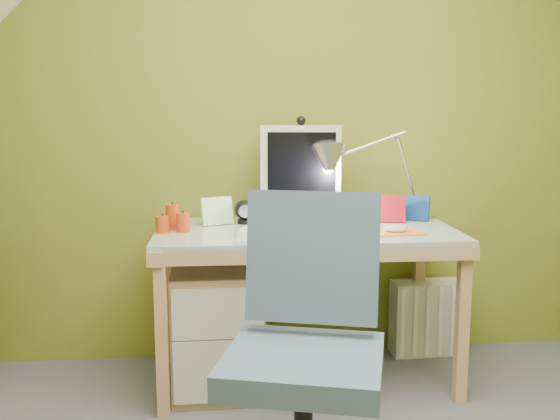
{
  "coord_description": "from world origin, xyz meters",
  "views": [
    {
      "loc": [
        -0.29,
        -1.66,
        1.28
      ],
      "look_at": [
        0.0,
        1.0,
        0.85
      ],
      "focal_mm": 42.0,
      "sensor_mm": 36.0,
      "label": 1
    }
  ],
  "objects": [
    {
      "name": "wall_back",
      "position": [
        0.0,
        1.6,
        1.2
      ],
      "size": [
        3.2,
        0.01,
        2.4
      ],
      "primitive_type": "cube",
      "color": "olive",
      "rests_on": "floor"
    },
    {
      "name": "desk",
      "position": [
        0.14,
        1.23,
        0.36
      ],
      "size": [
        1.37,
        0.71,
        0.73
      ],
      "primitive_type": null,
      "rotation": [
        0.0,
        0.0,
        -0.02
      ],
      "color": "tan",
      "rests_on": "floor"
    },
    {
      "name": "monitor",
      "position": [
        0.14,
        1.41,
        0.99
      ],
      "size": [
        0.41,
        0.27,
        0.52
      ],
      "primitive_type": null,
      "rotation": [
        0.0,
        0.0,
        -0.13
      ],
      "color": "beige",
      "rests_on": "desk"
    },
    {
      "name": "speaker_left",
      "position": [
        -0.13,
        1.39,
        0.78
      ],
      "size": [
        0.1,
        0.1,
        0.11
      ],
      "primitive_type": null,
      "rotation": [
        0.0,
        0.0,
        0.04
      ],
      "color": "black",
      "rests_on": "desk"
    },
    {
      "name": "speaker_right",
      "position": [
        0.41,
        1.39,
        0.78
      ],
      "size": [
        0.1,
        0.1,
        0.12
      ],
      "primitive_type": null,
      "rotation": [
        0.0,
        0.0,
        -0.07
      ],
      "color": "black",
      "rests_on": "desk"
    },
    {
      "name": "keyboard",
      "position": [
        0.06,
        1.09,
        0.74
      ],
      "size": [
        0.48,
        0.27,
        0.02
      ],
      "primitive_type": "cube",
      "rotation": [
        0.0,
        0.0,
        -0.3
      ],
      "color": "white",
      "rests_on": "desk"
    },
    {
      "name": "mousepad",
      "position": [
        0.52,
        1.09,
        0.73
      ],
      "size": [
        0.24,
        0.18,
        0.01
      ],
      "primitive_type": "cube",
      "rotation": [
        0.0,
        0.0,
        0.11
      ],
      "color": "orange",
      "rests_on": "desk"
    },
    {
      "name": "mouse",
      "position": [
        0.52,
        1.09,
        0.74
      ],
      "size": [
        0.12,
        0.09,
        0.04
      ],
      "primitive_type": "ellipsoid",
      "rotation": [
        0.0,
        0.0,
        -0.25
      ],
      "color": "silver",
      "rests_on": "mousepad"
    },
    {
      "name": "amber_tumbler",
      "position": [
        0.32,
        1.15,
        0.77
      ],
      "size": [
        0.08,
        0.08,
        0.1
      ],
      "primitive_type": "cylinder",
      "rotation": [
        0.0,
        0.0,
        -0.0
      ],
      "color": "brown",
      "rests_on": "desk"
    },
    {
      "name": "candle_cluster",
      "position": [
        -0.46,
        1.24,
        0.78
      ],
      "size": [
        0.17,
        0.15,
        0.11
      ],
      "primitive_type": null,
      "rotation": [
        0.0,
        0.0,
        -0.16
      ],
      "color": "#C43D11",
      "rests_on": "desk"
    },
    {
      "name": "photo_frame_red",
      "position": [
        0.56,
        1.35,
        0.79
      ],
      "size": [
        0.15,
        0.04,
        0.13
      ],
      "primitive_type": "cube",
      "rotation": [
        0.0,
        0.0,
        -0.15
      ],
      "color": "#AC1224",
      "rests_on": "desk"
    },
    {
      "name": "photo_frame_blue",
      "position": [
        0.7,
        1.39,
        0.78
      ],
      "size": [
        0.13,
        0.09,
        0.12
      ],
      "primitive_type": "cube",
      "rotation": [
        0.0,
        0.0,
        -0.57
      ],
      "color": "navy",
      "rests_on": "desk"
    },
    {
      "name": "photo_frame_green",
      "position": [
        -0.26,
        1.37,
        0.79
      ],
      "size": [
        0.15,
        0.08,
        0.13
      ],
      "primitive_type": "cube",
      "rotation": [
        0.0,
        0.0,
        0.38
      ],
      "color": "#B6E29B",
      "rests_on": "desk"
    },
    {
      "name": "desk_lamp",
      "position": [
        0.59,
        1.41,
        1.03
      ],
      "size": [
        0.61,
        0.34,
        0.62
      ],
      "primitive_type": null,
      "rotation": [
        0.0,
        0.0,
        -0.16
      ],
      "color": "#B4B4B8",
      "rests_on": "desk"
    },
    {
      "name": "task_chair",
      "position": [
        -0.01,
        0.26,
        0.5
      ],
      "size": [
        0.68,
        0.68,
        1.0
      ],
      "primitive_type": null,
      "rotation": [
        0.0,
        0.0,
        -0.29
      ],
      "color": "#42556D",
      "rests_on": "floor"
    },
    {
      "name": "radiator",
      "position": [
        0.83,
        1.5,
        0.19
      ],
      "size": [
        0.39,
        0.16,
        0.38
      ],
      "primitive_type": "cube",
      "rotation": [
        0.0,
        0.0,
        0.02
      ],
      "color": "silver",
      "rests_on": "floor"
    }
  ]
}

